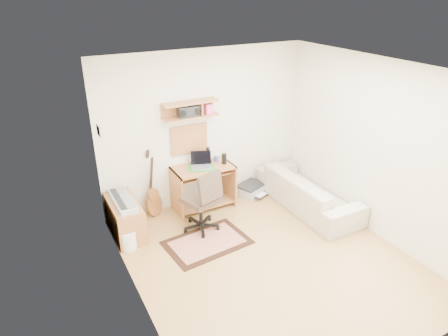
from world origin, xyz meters
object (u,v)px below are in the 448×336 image
task_chair (200,200)px  printer (251,190)px  desk (203,187)px  sofa (308,186)px  cabinet (125,218)px

task_chair → printer: (1.28, 0.61, -0.44)m
desk → sofa: size_ratio=0.50×
cabinet → sofa: size_ratio=0.45×
desk → cabinet: (-1.39, -0.18, -0.10)m
desk → sofa: sofa is taller
task_chair → printer: task_chair is taller
desk → sofa: (1.57, -0.83, 0.02)m
desk → cabinet: desk is taller
desk → printer: bearing=0.5°
task_chair → desk: bearing=44.1°
printer → desk: bearing=159.8°
desk → sofa: bearing=-27.8°
sofa → printer: bearing=36.4°
task_chair → cabinet: (-1.07, 0.42, -0.25)m
cabinet → printer: cabinet is taller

